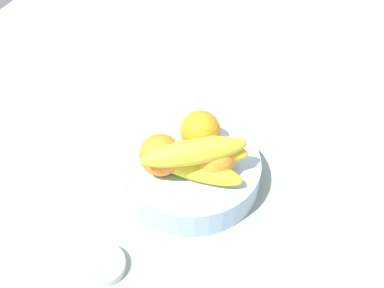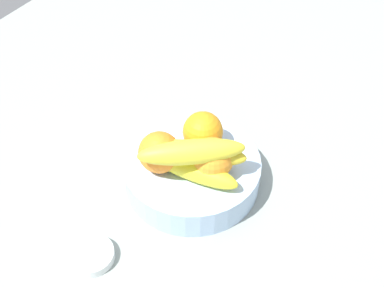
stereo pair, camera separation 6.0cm
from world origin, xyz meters
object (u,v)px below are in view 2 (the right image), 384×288
at_px(fruit_bowl, 192,171).
at_px(orange_front_left, 203,132).
at_px(orange_front_right, 159,152).
at_px(orange_center, 212,158).
at_px(jar_lid, 92,256).
at_px(banana_bunch, 192,157).

height_order(fruit_bowl, orange_front_left, orange_front_left).
xyz_separation_m(fruit_bowl, orange_front_right, (0.04, -0.04, 0.06)).
height_order(orange_center, jar_lid, orange_center).
bearing_deg(jar_lid, fruit_bowl, 163.03).
bearing_deg(orange_center, jar_lid, -27.94).
xyz_separation_m(fruit_bowl, jar_lid, (0.21, -0.06, -0.02)).
distance_m(orange_center, banana_bunch, 0.03).
height_order(orange_center, banana_bunch, banana_bunch).
xyz_separation_m(fruit_bowl, banana_bunch, (0.03, 0.02, 0.07)).
distance_m(orange_front_right, orange_center, 0.09).
distance_m(orange_front_left, orange_center, 0.07).
relative_size(fruit_bowl, orange_center, 3.40).
relative_size(fruit_bowl, orange_front_left, 3.40).
height_order(banana_bunch, jar_lid, banana_bunch).
relative_size(orange_front_right, jar_lid, 1.02).
height_order(orange_front_right, jar_lid, orange_front_right).
bearing_deg(jar_lid, orange_center, 152.06).
bearing_deg(fruit_bowl, banana_bunch, 27.63).
bearing_deg(orange_front_left, banana_bunch, 12.37).
xyz_separation_m(orange_front_left, banana_bunch, (0.07, 0.02, 0.01)).
relative_size(orange_center, banana_bunch, 0.40).
relative_size(fruit_bowl, jar_lid, 3.46).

